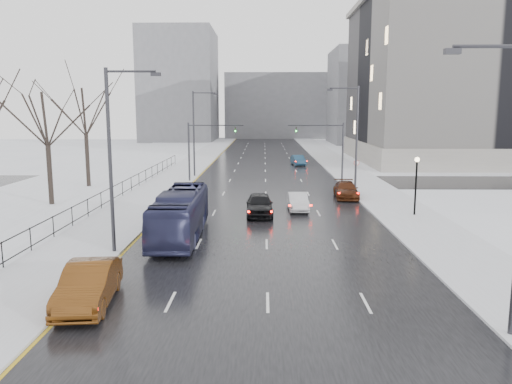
# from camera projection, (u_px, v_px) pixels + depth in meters

# --- Properties ---
(road) EXTENTS (16.00, 150.00, 0.04)m
(road) POSITION_uv_depth(u_px,v_px,m) (265.00, 169.00, 66.77)
(road) COLOR black
(road) RESTS_ON ground
(cross_road) EXTENTS (130.00, 10.00, 0.04)m
(cross_road) POSITION_uv_depth(u_px,v_px,m) (266.00, 182.00, 54.93)
(cross_road) COLOR black
(cross_road) RESTS_ON ground
(sidewalk_left) EXTENTS (5.00, 150.00, 0.16)m
(sidewalk_left) POSITION_uv_depth(u_px,v_px,m) (187.00, 169.00, 66.93)
(sidewalk_left) COLOR silver
(sidewalk_left) RESTS_ON ground
(sidewalk_right) EXTENTS (5.00, 150.00, 0.16)m
(sidewalk_right) POSITION_uv_depth(u_px,v_px,m) (344.00, 169.00, 66.60)
(sidewalk_right) COLOR silver
(sidewalk_right) RESTS_ON ground
(park_strip) EXTENTS (14.00, 150.00, 0.12)m
(park_strip) POSITION_uv_depth(u_px,v_px,m) (117.00, 169.00, 67.09)
(park_strip) COLOR white
(park_strip) RESTS_ON ground
(tree_park_d) EXTENTS (8.75, 8.75, 12.50)m
(tree_park_d) POSITION_uv_depth(u_px,v_px,m) (52.00, 205.00, 41.41)
(tree_park_d) COLOR black
(tree_park_d) RESTS_ON ground
(tree_park_e) EXTENTS (9.45, 9.45, 13.50)m
(tree_park_e) POSITION_uv_depth(u_px,v_px,m) (89.00, 187.00, 51.29)
(tree_park_e) COLOR black
(tree_park_e) RESTS_ON ground
(iron_fence) EXTENTS (0.06, 70.00, 1.30)m
(iron_fence) POSITION_uv_depth(u_px,v_px,m) (92.00, 204.00, 37.24)
(iron_fence) COLOR black
(iron_fence) RESTS_ON sidewalk_left
(streetlight_r_mid) EXTENTS (2.95, 0.25, 10.00)m
(streetlight_r_mid) POSITION_uv_depth(u_px,v_px,m) (354.00, 134.00, 46.00)
(streetlight_r_mid) COLOR #2D2D33
(streetlight_r_mid) RESTS_ON ground
(streetlight_l_near) EXTENTS (2.95, 0.25, 10.00)m
(streetlight_l_near) POSITION_uv_depth(u_px,v_px,m) (114.00, 152.00, 26.53)
(streetlight_l_near) COLOR #2D2D33
(streetlight_l_near) RESTS_ON ground
(streetlight_l_far) EXTENTS (2.95, 0.25, 10.00)m
(streetlight_l_far) POSITION_uv_depth(u_px,v_px,m) (196.00, 129.00, 58.11)
(streetlight_l_far) COLOR #2D2D33
(streetlight_l_far) RESTS_ON ground
(lamppost_r_mid) EXTENTS (0.36, 0.36, 4.28)m
(lamppost_r_mid) POSITION_uv_depth(u_px,v_px,m) (416.00, 177.00, 36.52)
(lamppost_r_mid) COLOR black
(lamppost_r_mid) RESTS_ON sidewalk_right
(mast_signal_right) EXTENTS (6.10, 0.33, 6.50)m
(mast_signal_right) POSITION_uv_depth(u_px,v_px,m) (333.00, 145.00, 54.15)
(mast_signal_right) COLOR #2D2D33
(mast_signal_right) RESTS_ON ground
(mast_signal_left) EXTENTS (6.10, 0.33, 6.50)m
(mast_signal_left) POSITION_uv_depth(u_px,v_px,m) (199.00, 145.00, 54.39)
(mast_signal_left) COLOR #2D2D33
(mast_signal_left) RESTS_ON ground
(no_uturn_sign) EXTENTS (0.60, 0.06, 2.70)m
(no_uturn_sign) POSITION_uv_depth(u_px,v_px,m) (356.00, 165.00, 50.47)
(no_uturn_sign) COLOR #2D2D33
(no_uturn_sign) RESTS_ON sidewalk_right
(civic_building) EXTENTS (41.00, 31.00, 24.80)m
(civic_building) POSITION_uv_depth(u_px,v_px,m) (494.00, 88.00, 76.24)
(civic_building) COLOR gray
(civic_building) RESTS_ON ground
(bldg_far_right) EXTENTS (24.00, 20.00, 22.00)m
(bldg_far_right) POSITION_uv_depth(u_px,v_px,m) (382.00, 97.00, 118.81)
(bldg_far_right) COLOR slate
(bldg_far_right) RESTS_ON ground
(bldg_far_left) EXTENTS (18.00, 22.00, 28.00)m
(bldg_far_left) POSITION_uv_depth(u_px,v_px,m) (180.00, 86.00, 129.00)
(bldg_far_left) COLOR slate
(bldg_far_left) RESTS_ON ground
(bldg_far_center) EXTENTS (30.00, 18.00, 18.00)m
(bldg_far_center) POSITION_uv_depth(u_px,v_px,m) (279.00, 106.00, 144.19)
(bldg_far_center) COLOR slate
(bldg_far_center) RESTS_ON ground
(sedan_left_near) EXTENTS (2.33, 5.32, 1.70)m
(sedan_left_near) POSITION_uv_depth(u_px,v_px,m) (89.00, 284.00, 20.02)
(sedan_left_near) COLOR #572E0E
(sedan_left_near) RESTS_ON road
(bus) EXTENTS (2.64, 10.48, 2.91)m
(bus) POSITION_uv_depth(u_px,v_px,m) (180.00, 214.00, 30.65)
(bus) COLOR #26284A
(bus) RESTS_ON road
(sedan_center_near) EXTENTS (2.09, 4.92, 1.66)m
(sedan_center_near) POSITION_uv_depth(u_px,v_px,m) (259.00, 204.00, 37.18)
(sedan_center_near) COLOR black
(sedan_center_near) RESTS_ON road
(sedan_right_near) EXTENTS (1.60, 4.23, 1.38)m
(sedan_right_near) POSITION_uv_depth(u_px,v_px,m) (298.00, 202.00, 39.12)
(sedan_right_near) COLOR #BBBBC0
(sedan_right_near) RESTS_ON road
(sedan_right_far) EXTENTS (2.29, 5.07, 1.44)m
(sedan_right_far) POSITION_uv_depth(u_px,v_px,m) (346.00, 190.00, 44.70)
(sedan_right_far) COLOR #3F1B0A
(sedan_right_far) RESTS_ON road
(sedan_right_distant) EXTENTS (2.10, 4.52, 1.43)m
(sedan_right_distant) POSITION_uv_depth(u_px,v_px,m) (298.00, 160.00, 71.33)
(sedan_right_distant) COLOR navy
(sedan_right_distant) RESTS_ON road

